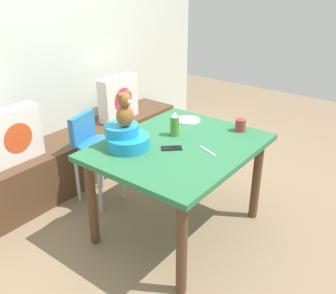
{
  "coord_description": "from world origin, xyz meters",
  "views": [
    {
      "loc": [
        -2.0,
        -1.44,
        1.89
      ],
      "look_at": [
        0.0,
        0.1,
        0.69
      ],
      "focal_mm": 40.63,
      "sensor_mm": 36.0,
      "label": 1
    }
  ],
  "objects_px": {
    "dinner_plate_near": "(188,120)",
    "cell_phone": "(172,148)",
    "pillow_floral_left": "(13,136)",
    "dining_table": "(179,157)",
    "coffee_mug": "(241,125)",
    "teddy_bear": "(125,110)",
    "ketchup_bottle": "(175,125)",
    "pillow_floral_right": "(118,98)",
    "infant_seat_teal": "(126,138)",
    "highchair": "(96,146)"
  },
  "relations": [
    {
      "from": "ketchup_bottle",
      "to": "dinner_plate_near",
      "type": "distance_m",
      "value": 0.33
    },
    {
      "from": "infant_seat_teal",
      "to": "dinner_plate_near",
      "type": "xyz_separation_m",
      "value": [
        0.68,
        -0.06,
        -0.07
      ]
    },
    {
      "from": "pillow_floral_left",
      "to": "dining_table",
      "type": "bearing_deg",
      "value": -65.21
    },
    {
      "from": "infant_seat_teal",
      "to": "teddy_bear",
      "type": "height_order",
      "value": "teddy_bear"
    },
    {
      "from": "pillow_floral_left",
      "to": "ketchup_bottle",
      "type": "height_order",
      "value": "ketchup_bottle"
    },
    {
      "from": "pillow_floral_right",
      "to": "coffee_mug",
      "type": "xyz_separation_m",
      "value": [
        -0.13,
        -1.45,
        0.11
      ]
    },
    {
      "from": "cell_phone",
      "to": "pillow_floral_right",
      "type": "bearing_deg",
      "value": 17.01
    },
    {
      "from": "dinner_plate_near",
      "to": "pillow_floral_right",
      "type": "bearing_deg",
      "value": 78.33
    },
    {
      "from": "highchair",
      "to": "coffee_mug",
      "type": "xyz_separation_m",
      "value": [
        0.57,
        -1.03,
        0.27
      ]
    },
    {
      "from": "ketchup_bottle",
      "to": "dinner_plate_near",
      "type": "height_order",
      "value": "ketchup_bottle"
    },
    {
      "from": "dining_table",
      "to": "highchair",
      "type": "bearing_deg",
      "value": 95.46
    },
    {
      "from": "ketchup_bottle",
      "to": "highchair",
      "type": "bearing_deg",
      "value": 105.51
    },
    {
      "from": "pillow_floral_left",
      "to": "coffee_mug",
      "type": "relative_size",
      "value": 3.67
    },
    {
      "from": "infant_seat_teal",
      "to": "coffee_mug",
      "type": "height_order",
      "value": "infant_seat_teal"
    },
    {
      "from": "teddy_bear",
      "to": "highchair",
      "type": "bearing_deg",
      "value": 70.76
    },
    {
      "from": "pillow_floral_left",
      "to": "pillow_floral_right",
      "type": "height_order",
      "value": "same"
    },
    {
      "from": "pillow_floral_left",
      "to": "ketchup_bottle",
      "type": "bearing_deg",
      "value": -58.38
    },
    {
      "from": "highchair",
      "to": "cell_phone",
      "type": "bearing_deg",
      "value": -90.87
    },
    {
      "from": "dining_table",
      "to": "coffee_mug",
      "type": "relative_size",
      "value": 10.06
    },
    {
      "from": "pillow_floral_right",
      "to": "dinner_plate_near",
      "type": "xyz_separation_m",
      "value": [
        -0.21,
        -1.01,
        0.07
      ]
    },
    {
      "from": "coffee_mug",
      "to": "cell_phone",
      "type": "relative_size",
      "value": 0.83
    },
    {
      "from": "pillow_floral_left",
      "to": "dinner_plate_near",
      "type": "height_order",
      "value": "pillow_floral_left"
    },
    {
      "from": "teddy_bear",
      "to": "cell_phone",
      "type": "distance_m",
      "value": 0.42
    },
    {
      "from": "teddy_bear",
      "to": "cell_phone",
      "type": "bearing_deg",
      "value": -57.24
    },
    {
      "from": "highchair",
      "to": "teddy_bear",
      "type": "distance_m",
      "value": 0.75
    },
    {
      "from": "cell_phone",
      "to": "dinner_plate_near",
      "type": "bearing_deg",
      "value": -19.63
    },
    {
      "from": "pillow_floral_left",
      "to": "coffee_mug",
      "type": "distance_m",
      "value": 1.79
    },
    {
      "from": "ketchup_bottle",
      "to": "cell_phone",
      "type": "bearing_deg",
      "value": -147.61
    },
    {
      "from": "dining_table",
      "to": "highchair",
      "type": "distance_m",
      "value": 0.81
    },
    {
      "from": "dinner_plate_near",
      "to": "pillow_floral_left",
      "type": "bearing_deg",
      "value": 134.23
    },
    {
      "from": "infant_seat_teal",
      "to": "dining_table",
      "type": "bearing_deg",
      "value": -45.38
    },
    {
      "from": "teddy_bear",
      "to": "ketchup_bottle",
      "type": "height_order",
      "value": "teddy_bear"
    },
    {
      "from": "pillow_floral_left",
      "to": "teddy_bear",
      "type": "xyz_separation_m",
      "value": [
        0.3,
        -0.95,
        0.34
      ]
    },
    {
      "from": "dining_table",
      "to": "teddy_bear",
      "type": "bearing_deg",
      "value": 134.68
    },
    {
      "from": "ketchup_bottle",
      "to": "coffee_mug",
      "type": "xyz_separation_m",
      "value": [
        0.38,
        -0.35,
        -0.04
      ]
    },
    {
      "from": "highchair",
      "to": "dinner_plate_near",
      "type": "bearing_deg",
      "value": -50.09
    },
    {
      "from": "pillow_floral_left",
      "to": "infant_seat_teal",
      "type": "relative_size",
      "value": 1.33
    },
    {
      "from": "infant_seat_teal",
      "to": "pillow_floral_left",
      "type": "bearing_deg",
      "value": 107.46
    },
    {
      "from": "dining_table",
      "to": "pillow_floral_right",
      "type": "bearing_deg",
      "value": 62.8
    },
    {
      "from": "teddy_bear",
      "to": "dinner_plate_near",
      "type": "distance_m",
      "value": 0.74
    },
    {
      "from": "infant_seat_teal",
      "to": "coffee_mug",
      "type": "bearing_deg",
      "value": -33.31
    },
    {
      "from": "highchair",
      "to": "dinner_plate_near",
      "type": "relative_size",
      "value": 3.95
    },
    {
      "from": "highchair",
      "to": "coffee_mug",
      "type": "relative_size",
      "value": 6.58
    },
    {
      "from": "dining_table",
      "to": "cell_phone",
      "type": "distance_m",
      "value": 0.14
    },
    {
      "from": "pillow_floral_left",
      "to": "infant_seat_teal",
      "type": "bearing_deg",
      "value": -72.54
    },
    {
      "from": "pillow_floral_right",
      "to": "dinner_plate_near",
      "type": "height_order",
      "value": "pillow_floral_right"
    },
    {
      "from": "dinner_plate_near",
      "to": "cell_phone",
      "type": "height_order",
      "value": "dinner_plate_near"
    },
    {
      "from": "dining_table",
      "to": "coffee_mug",
      "type": "xyz_separation_m",
      "value": [
        0.49,
        -0.23,
        0.15
      ]
    },
    {
      "from": "teddy_bear",
      "to": "coffee_mug",
      "type": "bearing_deg",
      "value": -33.28
    },
    {
      "from": "infant_seat_teal",
      "to": "coffee_mug",
      "type": "distance_m",
      "value": 0.9
    }
  ]
}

